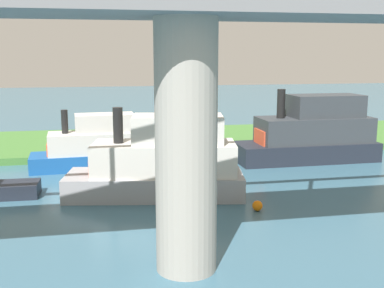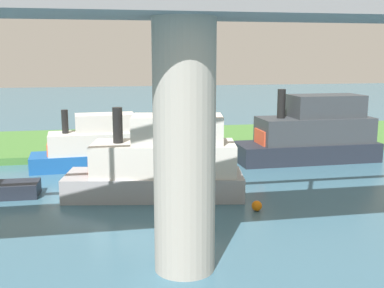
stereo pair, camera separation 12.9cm
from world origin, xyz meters
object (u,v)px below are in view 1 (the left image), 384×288
(bridge_pylon, at_px, (186,149))
(marker_buoy, at_px, (257,206))
(riverboat_paddlewheel, at_px, (311,134))
(mooring_post, at_px, (130,143))
(motorboat_red, at_px, (161,164))
(person_on_bank, at_px, (145,138))
(motorboat_white, at_px, (94,146))

(bridge_pylon, bearing_deg, marker_buoy, -129.45)
(bridge_pylon, xyz_separation_m, riverboat_paddlewheel, (-11.76, -15.24, -2.42))
(marker_buoy, bearing_deg, mooring_post, -68.91)
(mooring_post, relative_size, motorboat_red, 0.10)
(marker_buoy, bearing_deg, riverboat_paddlewheel, -126.61)
(person_on_bank, height_order, motorboat_white, motorboat_white)
(person_on_bank, distance_m, riverboat_paddlewheel, 12.26)
(mooring_post, xyz_separation_m, motorboat_red, (-0.99, 10.28, 0.77))
(person_on_bank, relative_size, motorboat_red, 0.14)
(riverboat_paddlewheel, xyz_separation_m, motorboat_white, (15.02, -0.73, -0.43))
(person_on_bank, xyz_separation_m, motorboat_white, (3.73, 4.02, 0.25))
(bridge_pylon, bearing_deg, person_on_bank, -91.36)
(mooring_post, bearing_deg, motorboat_white, 50.63)
(bridge_pylon, xyz_separation_m, motorboat_red, (-0.24, -8.75, -2.55))
(bridge_pylon, bearing_deg, riverboat_paddlewheel, -127.65)
(person_on_bank, relative_size, riverboat_paddlewheel, 0.14)
(motorboat_red, distance_m, motorboat_white, 8.03)
(marker_buoy, bearing_deg, motorboat_red, -37.83)
(bridge_pylon, xyz_separation_m, mooring_post, (0.75, -19.03, -3.32))
(bridge_pylon, distance_m, marker_buoy, 8.14)
(riverboat_paddlewheel, relative_size, motorboat_white, 1.28)
(bridge_pylon, height_order, motorboat_white, bridge_pylon)
(motorboat_red, distance_m, marker_buoy, 5.58)
(motorboat_red, bearing_deg, motorboat_white, -64.13)
(person_on_bank, bearing_deg, mooring_post, 38.23)
(person_on_bank, xyz_separation_m, riverboat_paddlewheel, (-11.28, 4.75, 0.68))
(person_on_bank, bearing_deg, riverboat_paddlewheel, 157.18)
(person_on_bank, bearing_deg, bridge_pylon, 88.64)
(person_on_bank, xyz_separation_m, motorboat_red, (0.23, 11.24, 0.55))
(bridge_pylon, bearing_deg, motorboat_white, -78.47)
(riverboat_paddlewheel, distance_m, motorboat_red, 13.22)
(bridge_pylon, xyz_separation_m, person_on_bank, (-0.47, -19.99, -3.10))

